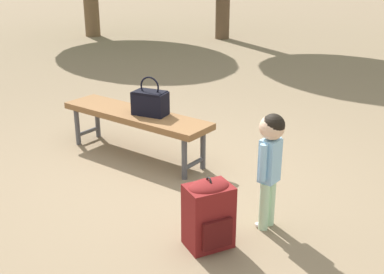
{
  "coord_description": "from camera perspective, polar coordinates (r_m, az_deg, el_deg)",
  "views": [
    {
      "loc": [
        3.12,
        -2.23,
        1.9
      ],
      "look_at": [
        0.14,
        0.11,
        0.45
      ],
      "focal_mm": 45.65,
      "sensor_mm": 36.0,
      "label": 1
    }
  ],
  "objects": [
    {
      "name": "child_standing",
      "position": [
        3.43,
        9.16,
        -1.95
      ],
      "size": [
        0.18,
        0.23,
        0.87
      ],
      "color": "#B2D8B2",
      "rests_on": "ground"
    },
    {
      "name": "handbag",
      "position": [
        4.59,
        -4.91,
        4.13
      ],
      "size": [
        0.37,
        0.31,
        0.37
      ],
      "color": "black",
      "rests_on": "park_bench"
    },
    {
      "name": "park_bench",
      "position": [
        4.73,
        -6.62,
        2.23
      ],
      "size": [
        1.65,
        0.8,
        0.45
      ],
      "color": "brown",
      "rests_on": "ground"
    },
    {
      "name": "backpack_large",
      "position": [
        3.31,
        1.95,
        -8.76
      ],
      "size": [
        0.31,
        0.35,
        0.52
      ],
      "color": "maroon",
      "rests_on": "ground"
    },
    {
      "name": "ground_plane",
      "position": [
        4.27,
        -2.31,
        -5.45
      ],
      "size": [
        40.0,
        40.0,
        0.0
      ],
      "primitive_type": "plane",
      "color": "#7F6B51",
      "rests_on": "ground"
    }
  ]
}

